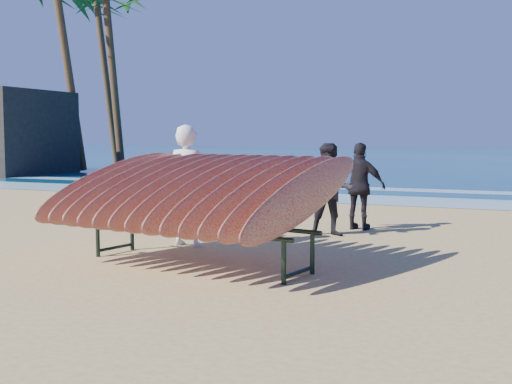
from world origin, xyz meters
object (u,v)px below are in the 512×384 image
person_dark_a (330,190)px  palm_right (105,9)px  person_white (187,186)px  person_dark_b (360,186)px  surfboard_rack (197,191)px  palm_mid (112,1)px

person_dark_a → palm_right: size_ratio=0.16×
person_white → person_dark_b: size_ratio=1.18×
surfboard_rack → person_dark_a: surfboard_rack is taller
person_white → palm_right: (-17.60, 21.53, 7.81)m
person_dark_a → palm_right: 28.69m
person_dark_b → palm_right: size_ratio=0.16×
surfboard_rack → palm_mid: bearing=138.6°
person_dark_b → person_white: bearing=59.1°
palm_mid → person_dark_b: bearing=-42.9°
person_dark_a → palm_right: (-19.26, 19.73, 7.95)m
surfboard_rack → person_white: (-0.84, 1.19, -0.04)m
person_white → person_dark_a: 2.45m
surfboard_rack → person_dark_a: 3.11m
palm_mid → palm_right: 4.71m
surfboard_rack → person_white: person_white is taller
person_white → palm_mid: (-14.52, 17.99, 7.32)m
person_dark_a → person_dark_b: bearing=55.2°
surfboard_rack → palm_mid: palm_mid is taller
surfboard_rack → palm_mid: (-15.36, 19.19, 7.28)m
person_white → palm_right: 28.88m
palm_right → palm_mid: bearing=-49.0°
surfboard_rack → person_dark_b: bearing=84.5°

